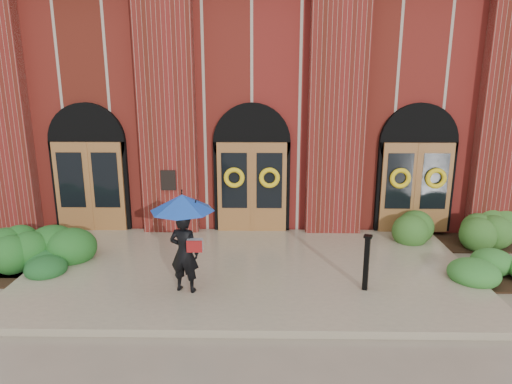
{
  "coord_description": "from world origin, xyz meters",
  "views": [
    {
      "loc": [
        0.3,
        -9.48,
        4.42
      ],
      "look_at": [
        0.14,
        1.0,
        1.71
      ],
      "focal_mm": 32.0,
      "sensor_mm": 36.0,
      "label": 1
    }
  ],
  "objects_px": {
    "metal_post": "(366,261)",
    "hedge_wall_right": "(451,228)",
    "hedge_wall_left": "(30,249)",
    "man_with_umbrella": "(183,224)"
  },
  "relations": [
    {
      "from": "hedge_wall_left",
      "to": "hedge_wall_right",
      "type": "distance_m",
      "value": 10.7
    },
    {
      "from": "metal_post",
      "to": "hedge_wall_right",
      "type": "height_order",
      "value": "metal_post"
    },
    {
      "from": "man_with_umbrella",
      "to": "hedge_wall_right",
      "type": "height_order",
      "value": "man_with_umbrella"
    },
    {
      "from": "metal_post",
      "to": "hedge_wall_right",
      "type": "distance_m",
      "value": 4.31
    },
    {
      "from": "man_with_umbrella",
      "to": "hedge_wall_left",
      "type": "distance_m",
      "value": 4.37
    },
    {
      "from": "hedge_wall_right",
      "to": "metal_post",
      "type": "bearing_deg",
      "value": -133.72
    },
    {
      "from": "hedge_wall_right",
      "to": "man_with_umbrella",
      "type": "bearing_deg",
      "value": -154.18
    },
    {
      "from": "metal_post",
      "to": "man_with_umbrella",
      "type": "bearing_deg",
      "value": -178.42
    },
    {
      "from": "man_with_umbrella",
      "to": "metal_post",
      "type": "xyz_separation_m",
      "value": [
        3.66,
        0.1,
        -0.8
      ]
    },
    {
      "from": "man_with_umbrella",
      "to": "hedge_wall_right",
      "type": "relative_size",
      "value": 0.63
    }
  ]
}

